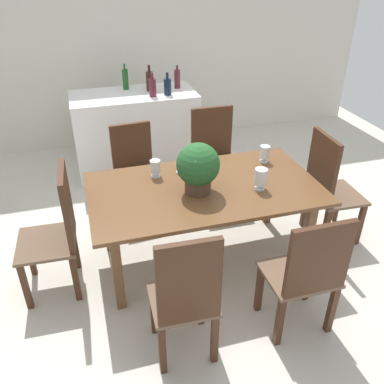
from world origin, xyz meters
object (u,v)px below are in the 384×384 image
object	(u,v)px
crystal_vase_right	(265,153)
wine_bottle_amber	(150,81)
chair_foot_end	(328,184)
chair_near_right	(308,272)
chair_far_left	(135,166)
kitchen_counter	(136,132)
wine_glass	(179,161)
crystal_vase_center_near	(261,177)
chair_far_right	(214,152)
chair_head_end	(58,228)
wine_bottle_dark	(153,87)
chair_near_left	(186,297)
dining_table	(204,196)
flower_centerpiece	(198,167)
wine_bottle_tall	(125,79)
crystal_vase_left	(155,167)
wine_bottle_clear	(168,86)
wine_bottle_green	(177,79)

from	to	relation	value
crystal_vase_right	wine_bottle_amber	bearing A→B (deg)	112.84
wine_bottle_amber	chair_foot_end	bearing A→B (deg)	-58.07
chair_near_right	chair_far_left	bearing A→B (deg)	-66.08
chair_far_left	kitchen_counter	xyz separation A→B (m)	(0.17, 0.95, -0.04)
chair_foot_end	wine_glass	distance (m)	1.35
wine_bottle_amber	crystal_vase_center_near	bearing A→B (deg)	-77.58
chair_far_left	chair_far_right	size ratio (longest dim) A/B	0.93
chair_near_right	chair_head_end	world-z (taller)	chair_head_end
chair_near_right	chair_foot_end	world-z (taller)	chair_foot_end
crystal_vase_right	wine_bottle_dark	size ratio (longest dim) A/B	0.58
chair_near_left	chair_far_right	world-z (taller)	chair_near_left
chair_near_left	kitchen_counter	size ratio (longest dim) A/B	0.73
dining_table	wine_bottle_amber	bearing A→B (deg)	91.44
flower_centerpiece	wine_glass	xyz separation A→B (m)	(-0.06, 0.36, -0.11)
chair_near_left	wine_bottle_amber	distance (m)	2.98
crystal_vase_center_near	wine_bottle_amber	bearing A→B (deg)	102.42
crystal_vase_center_near	wine_bottle_tall	xyz separation A→B (m)	(-0.72, 2.23, 0.24)
chair_near_left	crystal_vase_center_near	world-z (taller)	chair_near_left
chair_far_left	crystal_vase_left	world-z (taller)	chair_far_left
chair_near_right	crystal_vase_right	xyz separation A→B (m)	(0.23, 1.24, 0.27)
chair_head_end	crystal_vase_center_near	xyz separation A→B (m)	(1.58, -0.15, 0.27)
flower_centerpiece	crystal_vase_right	world-z (taller)	flower_centerpiece
chair_head_end	crystal_vase_right	distance (m)	1.85
chair_far_left	wine_glass	bearing A→B (deg)	-69.76
chair_head_end	wine_glass	world-z (taller)	chair_head_end
chair_far_right	chair_foot_end	distance (m)	1.22
kitchen_counter	chair_far_left	bearing A→B (deg)	-99.91
crystal_vase_left	wine_glass	xyz separation A→B (m)	(0.21, 0.02, 0.02)
flower_centerpiece	wine_bottle_clear	distance (m)	1.81
chair_head_end	wine_bottle_green	distance (m)	2.49
wine_bottle_dark	crystal_vase_left	bearing A→B (deg)	-100.98
dining_table	crystal_vase_left	world-z (taller)	crystal_vase_left
chair_foot_end	wine_bottle_amber	size ratio (longest dim) A/B	3.58
flower_centerpiece	wine_glass	world-z (taller)	flower_centerpiece
chair_far_right	wine_bottle_tall	size ratio (longest dim) A/B	3.41
chair_near_left	chair_foot_end	world-z (taller)	chair_foot_end
chair_foot_end	wine_bottle_green	bearing A→B (deg)	26.58
flower_centerpiece	crystal_vase_right	bearing A→B (deg)	24.93
chair_foot_end	wine_bottle_green	world-z (taller)	wine_bottle_green
chair_far_right	wine_bottle_clear	world-z (taller)	wine_bottle_clear
kitchen_counter	wine_bottle_green	world-z (taller)	wine_bottle_green
flower_centerpiece	crystal_vase_center_near	bearing A→B (deg)	-11.69
wine_glass	wine_bottle_amber	bearing A→B (deg)	87.28
flower_centerpiece	chair_near_left	bearing A→B (deg)	-111.10
chair_far_right	crystal_vase_center_near	distance (m)	1.16
chair_far_right	crystal_vase_left	world-z (taller)	chair_far_right
crystal_vase_left	wine_bottle_tall	bearing A→B (deg)	89.00
chair_far_right	kitchen_counter	xyz separation A→B (m)	(-0.68, 0.93, -0.07)
chair_foot_end	kitchen_counter	world-z (taller)	chair_foot_end
kitchen_counter	chair_far_right	bearing A→B (deg)	-53.77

